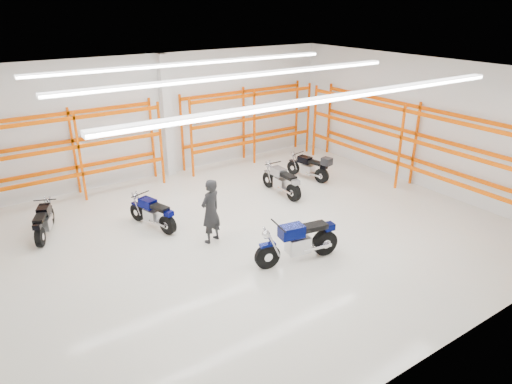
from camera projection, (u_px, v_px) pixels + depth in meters
ground at (254, 232)px, 13.23m from camera, size 14.00×14.00×0.00m
room_shell at (253, 121)px, 11.97m from camera, size 14.02×12.02×4.51m
motorcycle_main at (301, 242)px, 11.62m from camera, size 2.33×0.86×1.15m
motorcycle_back_a at (44, 223)px, 12.85m from camera, size 0.90×1.77×0.92m
motorcycle_back_b at (154, 214)px, 13.32m from camera, size 0.83×1.89×0.95m
motorcycle_back_c at (282, 182)px, 15.60m from camera, size 0.68×2.05×1.01m
motorcycle_back_d at (311, 167)px, 16.94m from camera, size 0.78×1.94×1.00m
standing_man at (211, 211)px, 12.40m from camera, size 0.78×0.64×1.84m
structural_column at (167, 117)px, 16.81m from camera, size 0.32×0.32×4.50m
pallet_racking_back_left at (76, 146)px, 14.98m from camera, size 5.67×0.87×3.00m
pallet_racking_back_right at (249, 119)px, 18.47m from camera, size 5.67×0.87×3.00m
pallet_racking_side at (409, 137)px, 15.85m from camera, size 0.87×9.07×3.00m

